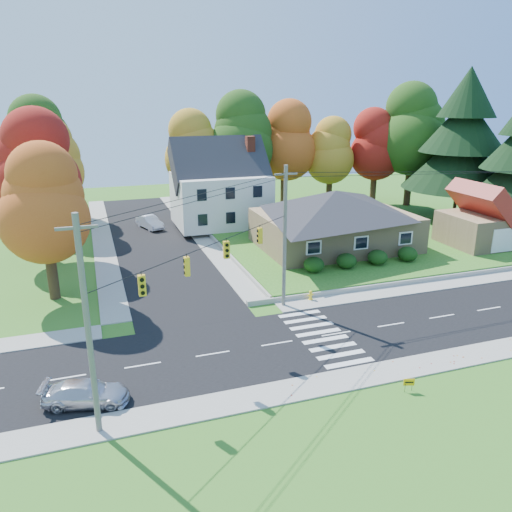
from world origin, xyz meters
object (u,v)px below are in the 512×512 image
at_px(white_car, 150,222).
at_px(fire_hydrant, 311,296).
at_px(ranch_house, 335,218).
at_px(silver_sedan, 86,393).

bearing_deg(white_car, fire_hydrant, -90.18).
relative_size(ranch_house, white_car, 3.36).
xyz_separation_m(white_car, fire_hydrant, (8.40, -24.89, -0.36)).
bearing_deg(fire_hydrant, silver_sedan, -152.16).
height_order(white_car, fire_hydrant, white_car).
distance_m(ranch_house, fire_hydrant, 13.11).
xyz_separation_m(ranch_house, white_car, (-15.66, 14.37, -2.53)).
distance_m(silver_sedan, white_car, 33.99).
bearing_deg(silver_sedan, white_car, 2.19).
xyz_separation_m(ranch_house, silver_sedan, (-22.99, -18.83, -2.65)).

